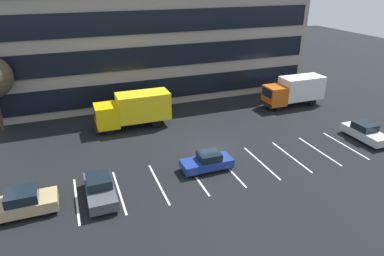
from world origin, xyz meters
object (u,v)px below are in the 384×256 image
Objects in this scene: box_truck_yellow_all at (134,109)px; sedan_tan at (20,204)px; sedan_navy at (207,162)px; sedan_silver at (365,132)px; sedan_charcoal at (100,189)px; box_truck_orange at (295,90)px.

box_truck_yellow_all is 14.28m from sedan_tan.
sedan_navy is (3.42, -9.86, -1.22)m from box_truck_yellow_all.
sedan_silver is (28.08, 0.59, -0.03)m from sedan_tan.
sedan_charcoal is (-8.05, -0.86, 0.06)m from sedan_navy.
sedan_tan is at bearing 179.40° from sedan_charcoal.
box_truck_orange is 29.33m from sedan_tan.
sedan_charcoal is at bearing -173.87° from sedan_navy.
box_truck_orange reaches higher than sedan_silver.
box_truck_orange is 1.80× the size of sedan_navy.
sedan_tan reaches higher than sedan_navy.
box_truck_yellow_all is 1.85× the size of sedan_navy.
box_truck_yellow_all is (-18.03, 0.37, 0.05)m from box_truck_orange.
box_truck_orange is 1.64× the size of sedan_charcoal.
box_truck_orange is 17.46m from sedan_navy.
box_truck_orange is 1.65× the size of sedan_silver.
sedan_charcoal is (-23.29, -0.64, 0.00)m from sedan_silver.
sedan_tan is 4.79m from sedan_charcoal.
sedan_charcoal is (4.78, -0.05, -0.03)m from sedan_tan.
sedan_tan is 12.86m from sedan_navy.
sedan_charcoal is at bearing -0.60° from sedan_tan.
sedan_silver is 15.24m from sedan_navy.
sedan_charcoal is at bearing -113.35° from box_truck_yellow_all.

